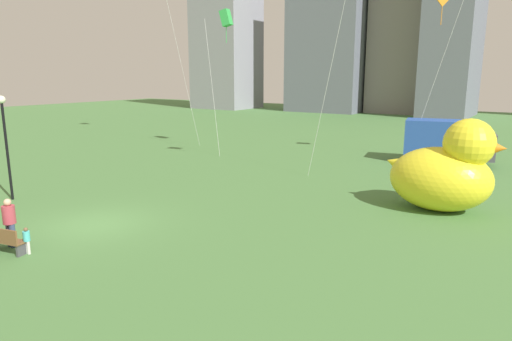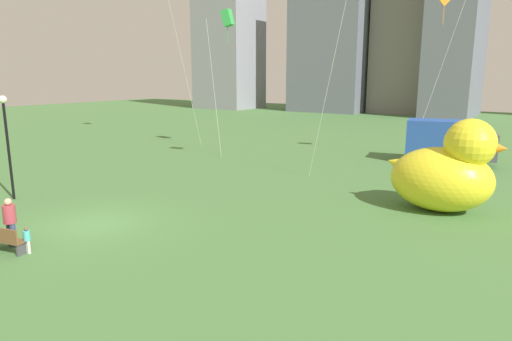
{
  "view_description": "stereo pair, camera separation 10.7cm",
  "coord_description": "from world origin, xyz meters",
  "px_view_note": "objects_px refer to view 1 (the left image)",
  "views": [
    {
      "loc": [
        14.5,
        -10.63,
        5.74
      ],
      "look_at": [
        5.57,
        3.02,
        2.28
      ],
      "focal_mm": 31.7,
      "sensor_mm": 36.0,
      "label": 1
    },
    {
      "loc": [
        14.59,
        -10.57,
        5.74
      ],
      "look_at": [
        5.57,
        3.02,
        2.28
      ],
      "focal_mm": 31.7,
      "sensor_mm": 36.0,
      "label": 2
    }
  ],
  "objects_px": {
    "lamppost": "(5,130)",
    "kite_green": "(226,19)",
    "box_truck": "(446,142)",
    "person_child": "(27,239)",
    "park_bench": "(2,240)",
    "kite_orange": "(442,4)",
    "person_adult": "(9,220)",
    "giant_inflatable_duck": "(445,172)"
  },
  "relations": [
    {
      "from": "park_bench",
      "to": "person_child",
      "type": "height_order",
      "value": "same"
    },
    {
      "from": "giant_inflatable_duck",
      "to": "kite_green",
      "type": "bearing_deg",
      "value": 157.69
    },
    {
      "from": "box_truck",
      "to": "person_child",
      "type": "bearing_deg",
      "value": -109.13
    },
    {
      "from": "person_child",
      "to": "kite_green",
      "type": "height_order",
      "value": "kite_green"
    },
    {
      "from": "park_bench",
      "to": "kite_green",
      "type": "xyz_separation_m",
      "value": [
        -5.55,
        19.77,
        9.17
      ]
    },
    {
      "from": "box_truck",
      "to": "kite_green",
      "type": "bearing_deg",
      "value": -162.88
    },
    {
      "from": "person_child",
      "to": "giant_inflatable_duck",
      "type": "relative_size",
      "value": 0.19
    },
    {
      "from": "park_bench",
      "to": "kite_orange",
      "type": "xyz_separation_m",
      "value": [
        8.21,
        23.45,
        9.53
      ]
    },
    {
      "from": "person_adult",
      "to": "park_bench",
      "type": "bearing_deg",
      "value": -54.88
    },
    {
      "from": "park_bench",
      "to": "giant_inflatable_duck",
      "type": "bearing_deg",
      "value": 49.54
    },
    {
      "from": "person_adult",
      "to": "kite_orange",
      "type": "height_order",
      "value": "kite_orange"
    },
    {
      "from": "person_child",
      "to": "lamppost",
      "type": "bearing_deg",
      "value": 154.37
    },
    {
      "from": "person_child",
      "to": "kite_green",
      "type": "relative_size",
      "value": 0.09
    },
    {
      "from": "person_adult",
      "to": "giant_inflatable_duck",
      "type": "xyz_separation_m",
      "value": [
        11.39,
        12.47,
        0.78
      ]
    },
    {
      "from": "park_bench",
      "to": "person_adult",
      "type": "xyz_separation_m",
      "value": [
        -0.34,
        0.48,
        0.46
      ]
    },
    {
      "from": "park_bench",
      "to": "person_adult",
      "type": "height_order",
      "value": "person_adult"
    },
    {
      "from": "person_child",
      "to": "kite_green",
      "type": "distance_m",
      "value": 22.3
    },
    {
      "from": "giant_inflatable_duck",
      "to": "park_bench",
      "type": "bearing_deg",
      "value": -130.46
    },
    {
      "from": "park_bench",
      "to": "giant_inflatable_duck",
      "type": "relative_size",
      "value": 0.34
    },
    {
      "from": "person_child",
      "to": "kite_orange",
      "type": "xyz_separation_m",
      "value": [
        7.49,
        23.03,
        9.51
      ]
    },
    {
      "from": "giant_inflatable_duck",
      "to": "lamppost",
      "type": "relative_size",
      "value": 1.0
    },
    {
      "from": "lamppost",
      "to": "kite_green",
      "type": "bearing_deg",
      "value": 87.6
    },
    {
      "from": "kite_green",
      "to": "kite_orange",
      "type": "height_order",
      "value": "kite_orange"
    },
    {
      "from": "park_bench",
      "to": "giant_inflatable_duck",
      "type": "distance_m",
      "value": 17.07
    },
    {
      "from": "park_bench",
      "to": "person_adult",
      "type": "relative_size",
      "value": 0.98
    },
    {
      "from": "person_adult",
      "to": "giant_inflatable_duck",
      "type": "distance_m",
      "value": 16.91
    },
    {
      "from": "kite_green",
      "to": "person_child",
      "type": "bearing_deg",
      "value": -72.04
    },
    {
      "from": "park_bench",
      "to": "kite_orange",
      "type": "height_order",
      "value": "kite_orange"
    },
    {
      "from": "box_truck",
      "to": "kite_green",
      "type": "xyz_separation_m",
      "value": [
        -14.53,
        -4.48,
        8.21
      ]
    },
    {
      "from": "person_adult",
      "to": "person_child",
      "type": "distance_m",
      "value": 1.14
    },
    {
      "from": "lamppost",
      "to": "kite_green",
      "type": "xyz_separation_m",
      "value": [
        0.67,
        16.02,
        6.38
      ]
    },
    {
      "from": "park_bench",
      "to": "giant_inflatable_duck",
      "type": "height_order",
      "value": "giant_inflatable_duck"
    },
    {
      "from": "box_truck",
      "to": "kite_orange",
      "type": "bearing_deg",
      "value": -134.25
    },
    {
      "from": "lamppost",
      "to": "person_adult",
      "type": "bearing_deg",
      "value": -29.06
    },
    {
      "from": "giant_inflatable_duck",
      "to": "box_truck",
      "type": "relative_size",
      "value": 0.84
    },
    {
      "from": "kite_orange",
      "to": "kite_green",
      "type": "bearing_deg",
      "value": -165.03
    },
    {
      "from": "person_adult",
      "to": "kite_orange",
      "type": "xyz_separation_m",
      "value": [
        8.54,
        22.96,
        9.07
      ]
    },
    {
      "from": "kite_orange",
      "to": "person_adult",
      "type": "bearing_deg",
      "value": -110.41
    },
    {
      "from": "person_child",
      "to": "box_truck",
      "type": "distance_m",
      "value": 25.23
    },
    {
      "from": "kite_green",
      "to": "person_adult",
      "type": "bearing_deg",
      "value": -74.87
    },
    {
      "from": "person_child",
      "to": "box_truck",
      "type": "relative_size",
      "value": 0.16
    },
    {
      "from": "person_adult",
      "to": "box_truck",
      "type": "distance_m",
      "value": 25.53
    }
  ]
}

